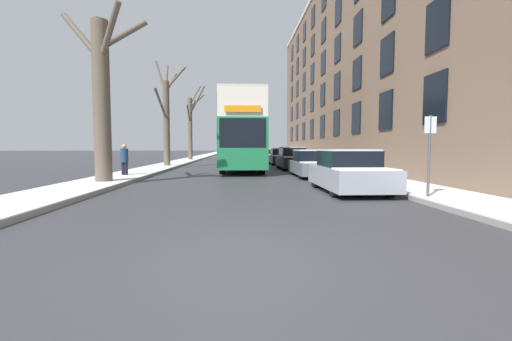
% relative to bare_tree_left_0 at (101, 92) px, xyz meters
% --- Properties ---
extents(ground_plane, '(320.00, 320.00, 0.00)m').
position_rel_bare_tree_left_0_xyz_m(ground_plane, '(5.49, -9.34, -3.59)').
color(ground_plane, '#38383D').
extents(sidewalk_left, '(2.23, 130.00, 0.16)m').
position_rel_bare_tree_left_0_xyz_m(sidewalk_left, '(-0.19, 43.66, -3.51)').
color(sidewalk_left, gray).
rests_on(sidewalk_left, ground).
extents(sidewalk_right, '(2.23, 130.00, 0.16)m').
position_rel_bare_tree_left_0_xyz_m(sidewalk_right, '(11.16, 43.66, -3.51)').
color(sidewalk_right, gray).
rests_on(sidewalk_right, ground).
extents(terrace_facade_right, '(9.10, 41.19, 16.03)m').
position_rel_bare_tree_left_0_xyz_m(terrace_facade_right, '(16.77, 14.33, 4.43)').
color(terrace_facade_right, '#7A604C').
rests_on(terrace_facade_right, ground).
extents(bare_tree_left_0, '(3.91, 2.80, 7.07)m').
position_rel_bare_tree_left_0_xyz_m(bare_tree_left_0, '(0.00, 0.00, 0.00)').
color(bare_tree_left_0, brown).
rests_on(bare_tree_left_0, ground).
extents(bare_tree_left_1, '(2.47, 3.78, 7.94)m').
position_rel_bare_tree_left_0_xyz_m(bare_tree_left_1, '(0.07, 11.77, 0.10)').
color(bare_tree_left_1, brown).
rests_on(bare_tree_left_1, ground).
extents(bare_tree_left_2, '(2.00, 3.39, 8.46)m').
position_rel_bare_tree_left_0_xyz_m(bare_tree_left_2, '(0.16, 24.38, 0.39)').
color(bare_tree_left_2, brown).
rests_on(bare_tree_left_2, ground).
extents(double_decker_bus, '(2.59, 10.70, 4.59)m').
position_rel_bare_tree_left_0_xyz_m(double_decker_bus, '(5.51, 8.53, -1.00)').
color(double_decker_bus, '#1E7A47').
rests_on(double_decker_bus, ground).
extents(parked_car_0, '(1.89, 4.04, 1.41)m').
position_rel_bare_tree_left_0_xyz_m(parked_car_0, '(8.95, -2.53, -2.94)').
color(parked_car_0, '#9EA3AD').
rests_on(parked_car_0, ground).
extents(parked_car_1, '(1.71, 4.24, 1.36)m').
position_rel_bare_tree_left_0_xyz_m(parked_car_1, '(8.95, 3.36, -2.96)').
color(parked_car_1, slate).
rests_on(parked_car_1, ground).
extents(parked_car_2, '(1.77, 4.38, 1.50)m').
position_rel_bare_tree_left_0_xyz_m(parked_car_2, '(8.95, 9.33, -2.90)').
color(parked_car_2, black).
rests_on(parked_car_2, ground).
extents(parked_car_3, '(1.83, 4.14, 1.43)m').
position_rel_bare_tree_left_0_xyz_m(parked_car_3, '(8.95, 15.52, -2.94)').
color(parked_car_3, black).
rests_on(parked_car_3, ground).
extents(parked_car_4, '(1.81, 4.58, 1.34)m').
position_rel_bare_tree_left_0_xyz_m(parked_car_4, '(8.95, 21.69, -2.97)').
color(parked_car_4, black).
rests_on(parked_car_4, ground).
extents(pedestrian_left_sidewalk, '(0.35, 0.35, 1.63)m').
position_rel_bare_tree_left_0_xyz_m(pedestrian_left_sidewalk, '(-0.16, 2.97, -2.70)').
color(pedestrian_left_sidewalk, black).
rests_on(pedestrian_left_sidewalk, ground).
extents(street_sign_post, '(0.32, 0.07, 2.32)m').
position_rel_bare_tree_left_0_xyz_m(street_sign_post, '(10.35, -4.85, -2.25)').
color(street_sign_post, '#4C4F54').
rests_on(street_sign_post, ground).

